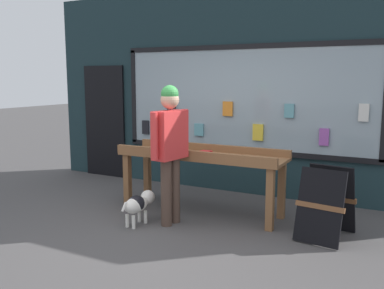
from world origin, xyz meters
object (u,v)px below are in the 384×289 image
Objects in this scene: person_browsing at (170,143)px; small_dog at (138,204)px; display_table_main at (201,161)px; sandwich_board_sign at (326,202)px.

person_browsing reaches higher than small_dog.
display_table_main is 1.07m from small_dog.
display_table_main is 1.31× the size of person_browsing.
sandwich_board_sign reaches higher than small_dog.
small_dog is (-0.50, -0.81, -0.47)m from display_table_main.
display_table_main is 1.76m from sandwich_board_sign.
person_browsing is at bearing -54.38° from small_dog.
small_dog is at bearing -155.24° from sandwich_board_sign.
display_table_main is 0.70m from person_browsing.
person_browsing is (-0.15, -0.60, 0.32)m from display_table_main.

